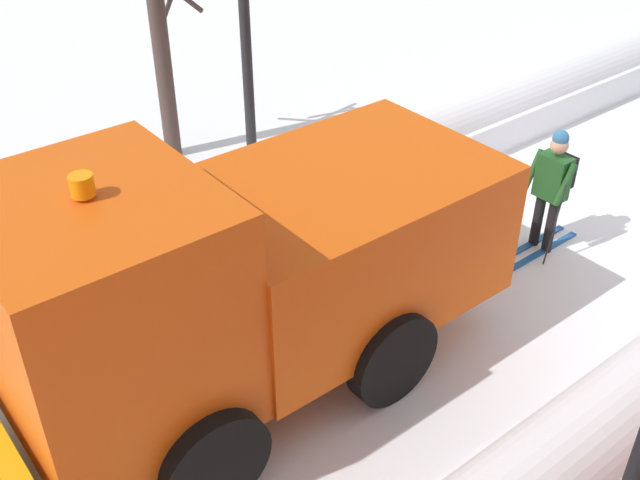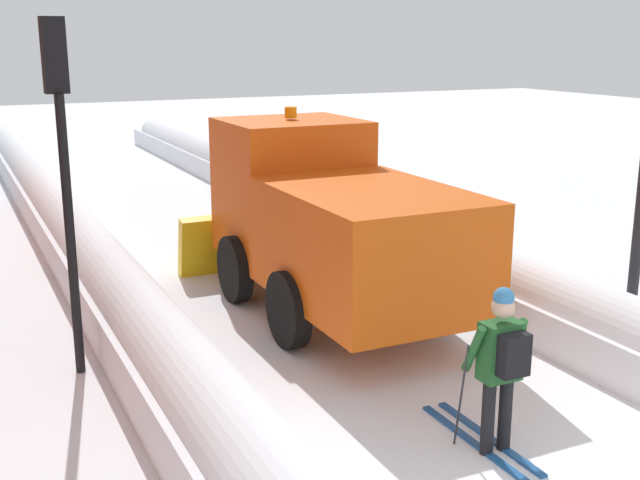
% 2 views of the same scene
% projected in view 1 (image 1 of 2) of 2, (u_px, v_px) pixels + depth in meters
% --- Properties ---
extents(plow_truck, '(3.20, 5.98, 3.12)m').
position_uv_depth(plow_truck, '(238.00, 276.00, 7.57)').
color(plow_truck, '#DB510F').
rests_on(plow_truck, ground).
extents(skier, '(0.62, 1.80, 1.81)m').
position_uv_depth(skier, '(552.00, 185.00, 10.06)').
color(skier, black).
rests_on(skier, ground).
extents(bare_tree_near, '(1.04, 1.19, 4.55)m').
position_uv_depth(bare_tree_near, '(159.00, 26.00, 11.74)').
color(bare_tree_near, '#43322D').
rests_on(bare_tree_near, ground).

